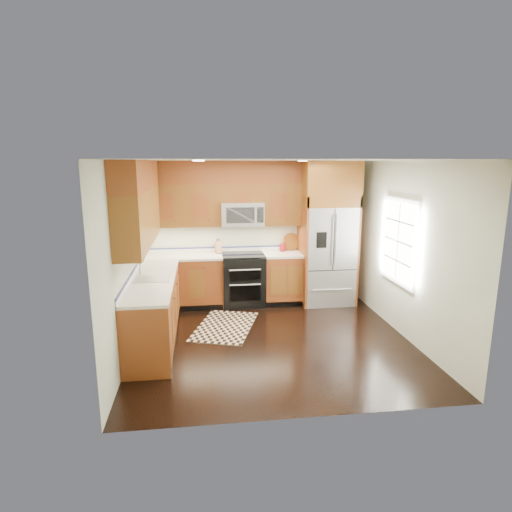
{
  "coord_description": "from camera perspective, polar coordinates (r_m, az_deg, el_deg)",
  "views": [
    {
      "loc": [
        -0.99,
        -5.84,
        2.57
      ],
      "look_at": [
        -0.16,
        0.6,
        1.14
      ],
      "focal_mm": 30.0,
      "sensor_mm": 36.0,
      "label": 1
    }
  ],
  "objects": [
    {
      "name": "upper_cabinets",
      "position": [
        6.95,
        -8.78,
        7.75
      ],
      "size": [
        2.85,
        3.0,
        1.15
      ],
      "color": "brown",
      "rests_on": "ground"
    },
    {
      "name": "sink_faucet",
      "position": [
        6.31,
        -13.94,
        -2.46
      ],
      "size": [
        0.54,
        0.44,
        0.37
      ],
      "color": "#B2B2B7",
      "rests_on": "countertop"
    },
    {
      "name": "utensil_crock",
      "position": [
        7.99,
        3.57,
        1.36
      ],
      "size": [
        0.14,
        0.14,
        0.31
      ],
      "color": "maroon",
      "rests_on": "countertop"
    },
    {
      "name": "refrigerator",
      "position": [
        7.91,
        9.54,
        3.01
      ],
      "size": [
        0.98,
        0.75,
        2.6
      ],
      "color": "#B2B2B7",
      "rests_on": "ground"
    },
    {
      "name": "window",
      "position": [
        6.83,
        18.51,
        1.88
      ],
      "size": [
        0.04,
        1.1,
        1.3
      ],
      "color": "white",
      "rests_on": "ground"
    },
    {
      "name": "rug",
      "position": [
        6.94,
        -4.14,
        -9.33
      ],
      "size": [
        1.21,
        1.57,
        0.01
      ],
      "primitive_type": "cube",
      "rotation": [
        0.0,
        0.0,
        -0.31
      ],
      "color": "black",
      "rests_on": "ground"
    },
    {
      "name": "microwave",
      "position": [
        7.72,
        -1.86,
        5.62
      ],
      "size": [
        0.76,
        0.4,
        0.42
      ],
      "color": "#B2B2B7",
      "rests_on": "ground"
    },
    {
      "name": "knife_block",
      "position": [
        7.85,
        -5.07,
        1.19
      ],
      "size": [
        0.12,
        0.15,
        0.27
      ],
      "color": "#AF7255",
      "rests_on": "countertop"
    },
    {
      "name": "range",
      "position": [
        7.83,
        -1.7,
        -3.18
      ],
      "size": [
        0.76,
        0.67,
        0.95
      ],
      "color": "black",
      "rests_on": "ground"
    },
    {
      "name": "countertop",
      "position": [
        7.05,
        -7.99,
        -1.27
      ],
      "size": [
        2.86,
        3.01,
        0.04
      ],
      "color": "white",
      "rests_on": "base_cabinets"
    },
    {
      "name": "wall_right",
      "position": [
        6.68,
        19.36,
        0.72
      ],
      "size": [
        0.02,
        4.0,
        2.6
      ],
      "primitive_type": "cube",
      "color": "silver",
      "rests_on": "ground"
    },
    {
      "name": "base_cabinets",
      "position": [
        7.06,
        -9.04,
        -5.23
      ],
      "size": [
        2.85,
        3.0,
        0.9
      ],
      "color": "brown",
      "rests_on": "ground"
    },
    {
      "name": "wall_left",
      "position": [
        6.06,
        -16.81,
        -0.25
      ],
      "size": [
        0.02,
        4.0,
        2.6
      ],
      "primitive_type": "cube",
      "color": "silver",
      "rests_on": "ground"
    },
    {
      "name": "ground",
      "position": [
        6.45,
        2.09,
        -11.08
      ],
      "size": [
        4.0,
        4.0,
        0.0
      ],
      "primitive_type": "plane",
      "color": "black",
      "rests_on": "ground"
    },
    {
      "name": "wall_back",
      "position": [
        8.0,
        -0.19,
        3.26
      ],
      "size": [
        4.0,
        0.02,
        2.6
      ],
      "primitive_type": "cube",
      "color": "silver",
      "rests_on": "ground"
    },
    {
      "name": "cutting_board",
      "position": [
        8.12,
        4.69,
        0.85
      ],
      "size": [
        0.37,
        0.37,
        0.02
      ],
      "primitive_type": "cylinder",
      "rotation": [
        0.0,
        0.0,
        0.11
      ],
      "color": "brown",
      "rests_on": "countertop"
    }
  ]
}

